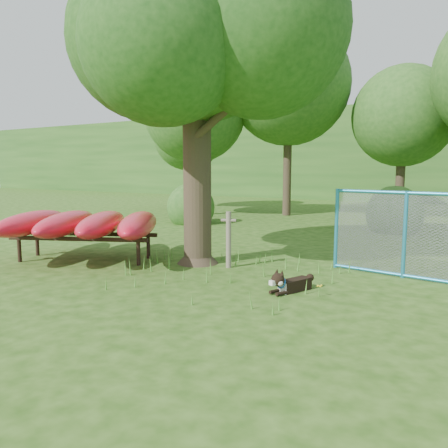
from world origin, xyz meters
The scene contains 14 objects.
ground centered at (0.00, 0.00, 0.00)m, with size 80.00×80.00×0.00m, color #22470E.
oak_tree centered at (-0.87, 1.88, 5.00)m, with size 6.17×5.47×7.50m.
wooden_post centered at (-0.05, 1.81, 0.62)m, with size 0.32×0.16×1.17m.
kayak_rack centered at (-3.20, 0.80, 0.83)m, with size 4.52×4.07×1.08m.
husky_dog centered at (1.74, 0.74, 0.15)m, with size 0.52×0.90×0.43m.
fence_section centered at (3.21, 2.76, 0.82)m, with size 2.79×0.49×2.74m.
wildflower_clump centered at (2.25, 0.75, 0.16)m, with size 0.09×0.08×0.20m.
bg_tree_a centered at (-6.50, 10.00, 4.48)m, with size 4.40×4.40×6.70m.
bg_tree_b centered at (-3.00, 12.00, 5.61)m, with size 5.20×5.20×8.22m.
bg_tree_c centered at (1.50, 13.00, 4.11)m, with size 4.00×4.00×6.12m.
bg_tree_f centered at (-9.00, 13.00, 3.73)m, with size 3.60×3.60×5.55m.
shrub_left centered at (-5.00, 7.50, 0.00)m, with size 1.80×1.80×1.80m, color #27561C.
shrub_mid centered at (2.00, 9.00, 0.00)m, with size 1.80×1.80×1.80m, color #27561C.
wooded_hillside centered at (0.00, 28.00, 3.00)m, with size 80.00×12.00×6.00m, color #27561C.
Camera 1 is at (4.43, -5.91, 2.06)m, focal length 35.00 mm.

